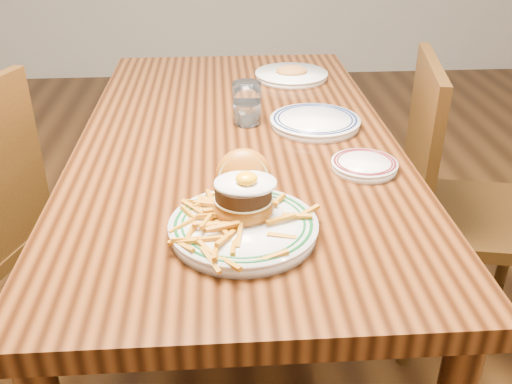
{
  "coord_description": "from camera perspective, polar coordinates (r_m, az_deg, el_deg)",
  "views": [
    {
      "loc": [
        -0.05,
        -1.44,
        1.36
      ],
      "look_at": [
        0.02,
        -0.51,
        0.85
      ],
      "focal_mm": 40.0,
      "sensor_mm": 36.0,
      "label": 1
    }
  ],
  "objects": [
    {
      "name": "side_plate",
      "position": [
        1.39,
        10.79,
        2.7
      ],
      "size": [
        0.16,
        0.16,
        0.02
      ],
      "rotation": [
        0.0,
        0.0,
        -0.17
      ],
      "color": "white",
      "rests_on": "table"
    },
    {
      "name": "floor",
      "position": [
        1.99,
        -1.58,
        -14.61
      ],
      "size": [
        6.0,
        6.0,
        0.0
      ],
      "primitive_type": "plane",
      "color": "black",
      "rests_on": "ground"
    },
    {
      "name": "far_plate",
      "position": [
        2.04,
        3.56,
        11.62
      ],
      "size": [
        0.25,
        0.25,
        0.05
      ],
      "rotation": [
        0.0,
        0.0,
        0.09
      ],
      "color": "white",
      "rests_on": "table"
    },
    {
      "name": "main_plate",
      "position": [
        1.12,
        -1.26,
        -2.16
      ],
      "size": [
        0.29,
        0.3,
        0.14
      ],
      "rotation": [
        0.0,
        0.0,
        -0.06
      ],
      "color": "white",
      "rests_on": "table"
    },
    {
      "name": "table",
      "position": [
        1.61,
        -1.89,
        2.85
      ],
      "size": [
        0.85,
        1.6,
        0.75
      ],
      "color": "black",
      "rests_on": "floor"
    },
    {
      "name": "rear_plate",
      "position": [
        1.62,
        5.92,
        7.03
      ],
      "size": [
        0.25,
        0.25,
        0.03
      ],
      "rotation": [
        0.0,
        0.0,
        0.15
      ],
      "color": "white",
      "rests_on": "table"
    },
    {
      "name": "water_glass",
      "position": [
        1.63,
        -0.91,
        8.61
      ],
      "size": [
        0.08,
        0.08,
        0.12
      ],
      "color": "white",
      "rests_on": "table"
    },
    {
      "name": "chair_right",
      "position": [
        1.85,
        19.23,
        -0.92
      ],
      "size": [
        0.51,
        0.51,
        0.93
      ],
      "rotation": [
        0.0,
        0.0,
        2.94
      ],
      "color": "#3F260D",
      "rests_on": "floor"
    }
  ]
}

